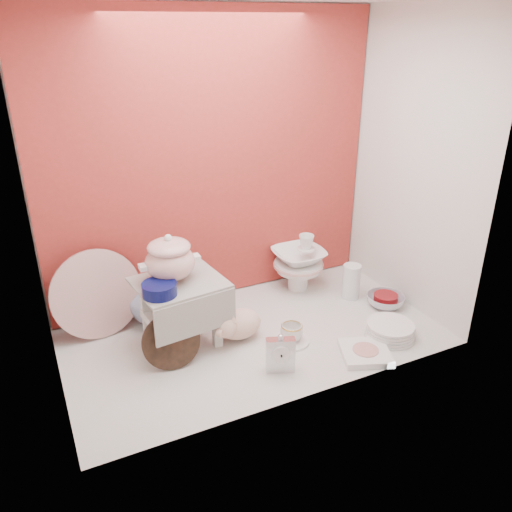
{
  "coord_description": "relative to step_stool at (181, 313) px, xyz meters",
  "views": [
    {
      "loc": [
        -0.92,
        -1.94,
        1.41
      ],
      "look_at": [
        0.02,
        0.02,
        0.42
      ],
      "focal_mm": 36.15,
      "sensor_mm": 36.0,
      "label": 1
    }
  ],
  "objects": [
    {
      "name": "soup_tureen",
      "position": [
        -0.03,
        0.03,
        0.28
      ],
      "size": [
        0.29,
        0.29,
        0.23
      ],
      "primitive_type": null,
      "rotation": [
        0.0,
        0.0,
        0.1
      ],
      "color": "white",
      "rests_on": "step_stool"
    },
    {
      "name": "lacquer_tray",
      "position": [
        -0.1,
        -0.15,
        -0.04
      ],
      "size": [
        0.27,
        0.11,
        0.26
      ],
      "primitive_type": null,
      "rotation": [
        0.0,
        0.0,
        -0.11
      ],
      "color": "black",
      "rests_on": "ground"
    },
    {
      "name": "cobalt_bowl",
      "position": [
        -0.11,
        -0.09,
        0.19
      ],
      "size": [
        0.16,
        0.16,
        0.06
      ],
      "primitive_type": "cylinder",
      "rotation": [
        0.0,
        0.0,
        0.04
      ],
      "color": "#090D45",
      "rests_on": "step_stool"
    },
    {
      "name": "teacup_saucer",
      "position": [
        0.47,
        -0.22,
        -0.16
      ],
      "size": [
        0.22,
        0.22,
        0.01
      ],
      "primitive_type": "cylinder",
      "rotation": [
        0.0,
        0.0,
        -0.28
      ],
      "color": "white",
      "rests_on": "ground"
    },
    {
      "name": "ground",
      "position": [
        0.33,
        -0.1,
        -0.17
      ],
      "size": [
        1.8,
        1.8,
        0.0
      ],
      "primitive_type": "plane",
      "color": "silver",
      "rests_on": "ground"
    },
    {
      "name": "gold_rim_teacup",
      "position": [
        0.47,
        -0.22,
        -0.11
      ],
      "size": [
        0.14,
        0.14,
        0.08
      ],
      "primitive_type": "imported",
      "rotation": [
        0.0,
        0.0,
        -0.4
      ],
      "color": "white",
      "rests_on": "teacup_saucer"
    },
    {
      "name": "lattice_dish",
      "position": [
        0.73,
        -0.47,
        -0.15
      ],
      "size": [
        0.28,
        0.28,
        0.03
      ],
      "primitive_type": "cube",
      "rotation": [
        0.0,
        0.0,
        -0.38
      ],
      "color": "white",
      "rests_on": "ground"
    },
    {
      "name": "mantel_clock",
      "position": [
        0.32,
        -0.4,
        -0.07
      ],
      "size": [
        0.13,
        0.09,
        0.19
      ],
      "primitive_type": "cube",
      "rotation": [
        0.0,
        0.0,
        -0.37
      ],
      "color": "silver",
      "rests_on": "ground"
    },
    {
      "name": "step_stool",
      "position": [
        0.0,
        0.0,
        0.0
      ],
      "size": [
        0.43,
        0.38,
        0.33
      ],
      "primitive_type": null,
      "rotation": [
        0.0,
        0.0,
        0.11
      ],
      "color": "silver",
      "rests_on": "ground"
    },
    {
      "name": "floral_platter",
      "position": [
        -0.34,
        0.26,
        0.05
      ],
      "size": [
        0.45,
        0.17,
        0.43
      ],
      "primitive_type": null,
      "rotation": [
        0.0,
        0.0,
        0.13
      ],
      "color": "white",
      "rests_on": "ground"
    },
    {
      "name": "dinner_plate_stack",
      "position": [
        0.93,
        -0.39,
        -0.13
      ],
      "size": [
        0.25,
        0.25,
        0.07
      ],
      "primitive_type": "cylinder",
      "rotation": [
        0.0,
        0.0,
        -0.02
      ],
      "color": "white",
      "rests_on": "ground"
    },
    {
      "name": "crystal_bowl",
      "position": [
        1.1,
        -0.14,
        -0.13
      ],
      "size": [
        0.25,
        0.25,
        0.06
      ],
      "primitive_type": "imported",
      "rotation": [
        0.0,
        0.0,
        -0.26
      ],
      "color": "silver",
      "rests_on": "ground"
    },
    {
      "name": "blue_white_vase",
      "position": [
        -0.07,
        0.27,
        -0.04
      ],
      "size": [
        0.27,
        0.27,
        0.26
      ],
      "primitive_type": "imported",
      "rotation": [
        0.0,
        0.0,
        -0.1
      ],
      "color": "white",
      "rests_on": "ground"
    },
    {
      "name": "porcelain_tower",
      "position": [
        0.78,
        0.24,
        -0.0
      ],
      "size": [
        0.31,
        0.31,
        0.33
      ],
      "primitive_type": null,
      "rotation": [
        0.0,
        0.0,
        0.08
      ],
      "color": "white",
      "rests_on": "ground"
    },
    {
      "name": "plush_pig",
      "position": [
        0.26,
        -0.08,
        -0.08
      ],
      "size": [
        0.29,
        0.21,
        0.16
      ],
      "primitive_type": "ellipsoid",
      "rotation": [
        0.0,
        0.0,
        0.09
      ],
      "color": "beige",
      "rests_on": "ground"
    },
    {
      "name": "clear_glass_vase",
      "position": [
        0.99,
        0.02,
        -0.07
      ],
      "size": [
        0.12,
        0.12,
        0.2
      ],
      "primitive_type": "cylinder",
      "rotation": [
        0.0,
        0.0,
        -0.21
      ],
      "color": "silver",
      "rests_on": "ground"
    },
    {
      "name": "niche_shell",
      "position": [
        0.33,
        0.08,
        0.76
      ],
      "size": [
        1.86,
        1.03,
        1.53
      ],
      "color": "#AE312B",
      "rests_on": "ground"
    }
  ]
}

